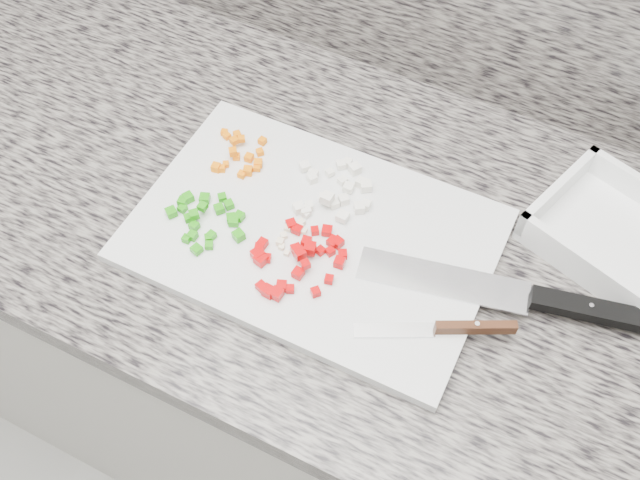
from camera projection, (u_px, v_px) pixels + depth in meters
The scene contains 11 objects.
cabinet at pixel (309, 351), 1.37m from camera, with size 3.92×0.62×0.86m, color beige.
countertop at pixel (305, 210), 1.00m from camera, with size 3.96×0.64×0.04m, color slate.
cutting_board at pixel (313, 235), 0.94m from camera, with size 0.46×0.31×0.02m, color silver.
carrot_pile at pixel (240, 155), 1.00m from camera, with size 0.09×0.08×0.02m.
onion_pile at pixel (335, 191), 0.96m from camera, with size 0.12×0.12×0.02m.
green_pepper_pile at pixel (207, 218), 0.94m from camera, with size 0.12×0.10×0.02m.
red_pepper_pile at pixel (297, 258), 0.90m from camera, with size 0.12×0.13×0.02m.
garlic_pile at pixel (295, 237), 0.92m from camera, with size 0.05×0.06×0.01m.
chef_knife at pixel (538, 299), 0.87m from camera, with size 0.35×0.11×0.02m.
paring_knife at pixel (455, 328), 0.84m from camera, with size 0.18×0.10×0.02m.
tray at pixel (628, 245), 0.92m from camera, with size 0.28×0.24×0.05m.
Camera 1 is at (0.28, 0.91, 1.68)m, focal length 40.00 mm.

